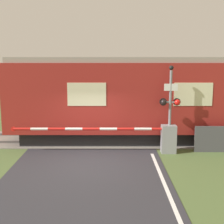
{
  "coord_description": "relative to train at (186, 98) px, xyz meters",
  "views": [
    {
      "loc": [
        0.86,
        -11.21,
        3.87
      ],
      "look_at": [
        0.82,
        1.83,
        1.61
      ],
      "focal_mm": 50.0,
      "sensor_mm": 36.0,
      "label": 1
    }
  ],
  "objects": [
    {
      "name": "train",
      "position": [
        0.0,
        0.0,
        0.0
      ],
      "size": [
        16.29,
        3.03,
        3.9
      ],
      "color": "black",
      "rests_on": "ground_plane"
    },
    {
      "name": "crossing_barrier",
      "position": [
        -1.73,
        -2.1,
        -1.33
      ],
      "size": [
        6.77,
        0.44,
        1.16
      ],
      "color": "gray",
      "rests_on": "ground_plane"
    },
    {
      "name": "signal_post",
      "position": [
        -1.04,
        -1.99,
        0.03
      ],
      "size": [
        0.86,
        0.26,
        3.57
      ],
      "color": "gray",
      "rests_on": "ground_plane"
    },
    {
      "name": "ground_plane",
      "position": [
        -4.28,
        -3.32,
        -2.0
      ],
      "size": [
        80.0,
        80.0,
        0.0
      ],
      "primitive_type": "plane",
      "color": "#4C6033"
    },
    {
      "name": "track_bed",
      "position": [
        -4.28,
        0.0,
        -1.97
      ],
      "size": [
        36.0,
        3.2,
        0.13
      ],
      "color": "slate",
      "rests_on": "ground_plane"
    }
  ]
}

